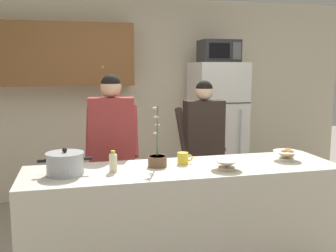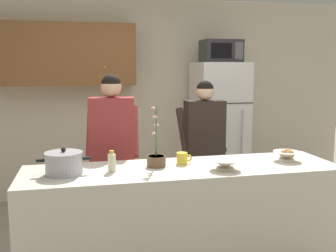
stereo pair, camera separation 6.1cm
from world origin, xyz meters
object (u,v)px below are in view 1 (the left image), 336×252
Objects in this scene: potted_orchid at (157,158)px; refrigerator at (217,131)px; empty_bowl at (226,164)px; coffee_mug at (183,158)px; bread_bowl at (287,154)px; microwave at (219,51)px; cooking_pot at (65,163)px; person_by_sink at (203,138)px; person_near_pot at (112,141)px; bottle_near_edge at (113,162)px.

refrigerator is at bearing 56.44° from potted_orchid.
empty_bowl is 0.54m from potted_orchid.
bread_bowl is (0.89, -0.09, 0.00)m from coffee_mug.
potted_orchid is (-1.11, 0.06, 0.02)m from bread_bowl.
microwave is 2.04m from bread_bowl.
potted_orchid reaches higher than coffee_mug.
cooking_pot is at bearing -174.36° from potted_orchid.
microwave is 3.66× the size of coffee_mug.
coffee_mug is 0.58× the size of bread_bowl.
bread_bowl is at bearing -5.74° from coffee_mug.
microwave reaches higher than cooking_pot.
bread_bowl is (-0.07, -1.81, -0.94)m from microwave.
microwave is 2.11× the size of bread_bowl.
person_by_sink is at bearing 80.85° from empty_bowl.
refrigerator is 3.64× the size of potted_orchid.
coffee_mug is at bearing -50.17° from person_near_pot.
refrigerator is at bearing 44.40° from cooking_pot.
person_near_pot is at bearing -169.86° from person_by_sink.
person_near_pot is (-1.47, -1.12, 0.14)m from refrigerator.
person_by_sink is at bearing 116.77° from bread_bowl.
potted_orchid is at bearing -123.89° from microwave.
person_near_pot is 0.72m from potted_orchid.
refrigerator is at bearing 87.90° from bread_bowl.
person_by_sink is at bearing 41.49° from bottle_near_edge.
refrigerator is 7.32× the size of empty_bowl.
cooking_pot is at bearing -119.72° from person_near_pot.
bread_bowl is 0.94× the size of empty_bowl.
potted_orchid is (-1.18, -1.76, -0.92)m from microwave.
person_near_pot is 7.21× the size of bread_bowl.
person_near_pot is at bearing 153.20° from bread_bowl.
potted_orchid is at bearing 12.55° from bottle_near_edge.
microwave is at bearing 44.06° from cooking_pot.
bread_bowl is 1.39× the size of bottle_near_edge.
person_by_sink reaches higher than cooking_pot.
microwave reaches higher than refrigerator.
microwave reaches higher than person_near_pot.
potted_orchid is at bearing 5.64° from cooking_pot.
coffee_mug is 0.59m from bottle_near_edge.
coffee_mug is (0.93, 0.10, -0.04)m from cooking_pot.
microwave reaches higher than empty_bowl.
cooking_pot reaches higher than empty_bowl.
microwave is at bearing 60.98° from coffee_mug.
coffee_mug reaches higher than empty_bowl.
microwave is 2.18m from coffee_mug.
bread_bowl is at bearing 0.46° from cooking_pot.
bottle_near_edge is 0.37m from potted_orchid.
person_by_sink is 6.91× the size of bread_bowl.
bread_bowl is 1.11m from potted_orchid.
bread_bowl is 0.47× the size of potted_orchid.
refrigerator is 2.64m from cooking_pot.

